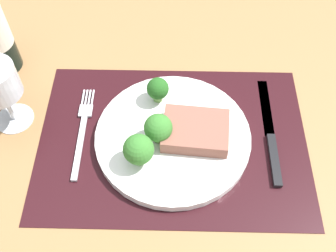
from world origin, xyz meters
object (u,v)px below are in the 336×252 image
Objects in this scene: steak at (197,131)px; fork at (84,131)px; plate at (174,137)px; knife at (272,138)px.

steak is 20.06cm from fork.
steak is 0.58× the size of fork.
plate is at bearing -3.61° from fork.
steak is at bearing -2.81° from fork.
steak reaches higher than knife.
knife is (33.15, -0.89, 0.05)cm from fork.
knife reaches higher than fork.
steak is (3.80, -0.06, 2.12)cm from plate.
fork is (-16.03, 1.42, -0.55)cm from plate.
fork is (-19.83, 1.48, -2.67)cm from steak.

